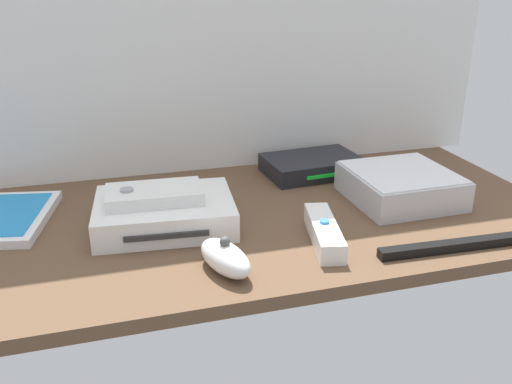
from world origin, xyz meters
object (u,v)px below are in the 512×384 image
object	(u,v)px
mini_computer	(400,185)
game_console	(165,213)
remote_classic_pad	(154,195)
remote_wand	(324,232)
game_case	(3,218)
sensor_bar	(457,245)
network_router	(312,165)
remote_nunchuk	(225,258)

from	to	relation	value
mini_computer	game_console	bearing A→B (deg)	178.87
game_console	remote_classic_pad	distance (cm)	3.52
remote_wand	remote_classic_pad	bearing A→B (deg)	165.40
game_case	sensor_bar	xyz separation A→B (cm)	(63.38, -27.68, -0.06)
network_router	remote_nunchuk	world-z (taller)	remote_nunchuk
game_console	remote_classic_pad	world-z (taller)	remote_classic_pad
sensor_bar	mini_computer	bearing A→B (deg)	87.82
remote_nunchuk	sensor_bar	distance (cm)	33.29
game_console	mini_computer	distance (cm)	40.43
game_case	mini_computer	bearing A→B (deg)	3.42
game_console	game_case	world-z (taller)	game_console
remote_nunchuk	remote_wand	bearing A→B (deg)	-3.77
mini_computer	remote_nunchuk	xyz separation A→B (cm)	(-34.59, -15.50, -0.60)
game_console	remote_wand	size ratio (longest dim) A/B	1.47
remote_nunchuk	sensor_bar	bearing A→B (deg)	-25.11
mini_computer	remote_wand	xyz separation A→B (cm)	(-18.75, -11.05, -1.13)
network_router	sensor_bar	world-z (taller)	network_router
network_router	remote_classic_pad	distance (cm)	35.96
game_console	remote_classic_pad	xyz separation A→B (cm)	(-1.42, -0.24, 3.21)
game_console	remote_wand	bearing A→B (deg)	-23.47
game_case	sensor_bar	world-z (taller)	game_case
game_case	remote_classic_pad	bearing A→B (deg)	-8.68
game_console	game_case	distance (cm)	25.81
mini_computer	network_router	distance (cm)	19.17
game_case	network_router	world-z (taller)	network_router
mini_computer	game_case	distance (cm)	65.51
game_case	sensor_bar	size ratio (longest dim) A/B	0.89
sensor_bar	game_console	bearing A→B (deg)	155.67
remote_nunchuk	remote_classic_pad	size ratio (longest dim) A/B	0.73
game_console	remote_nunchuk	distance (cm)	17.31
sensor_bar	remote_wand	bearing A→B (deg)	158.26
remote_classic_pad	remote_wand	bearing A→B (deg)	-23.47
mini_computer	game_case	size ratio (longest dim) A/B	0.81
mini_computer	network_router	size ratio (longest dim) A/B	0.91
remote_wand	game_console	bearing A→B (deg)	163.43
remote_classic_pad	sensor_bar	bearing A→B (deg)	-22.37
remote_wand	remote_nunchuk	world-z (taller)	remote_nunchuk
game_console	remote_nunchuk	xyz separation A→B (cm)	(5.83, -16.30, -0.16)
mini_computer	remote_classic_pad	world-z (taller)	remote_classic_pad
network_router	sensor_bar	distance (cm)	36.20
game_case	remote_wand	distance (cm)	50.26
network_router	remote_nunchuk	bearing A→B (deg)	-132.30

